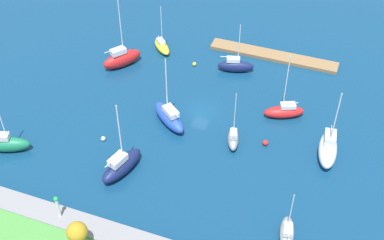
# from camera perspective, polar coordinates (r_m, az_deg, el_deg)

# --- Properties ---
(water) EXTENTS (160.00, 160.00, 0.00)m
(water) POSITION_cam_1_polar(r_m,az_deg,el_deg) (83.51, 0.92, 0.90)
(water) COLOR navy
(water) RESTS_ON ground
(pier_dock) EXTENTS (23.39, 3.03, 0.61)m
(pier_dock) POSITION_cam_1_polar(r_m,az_deg,el_deg) (96.60, 8.93, 7.01)
(pier_dock) COLOR olive
(pier_dock) RESTS_ON ground
(harbor_beacon) EXTENTS (0.56, 0.56, 3.73)m
(harbor_beacon) POSITION_cam_1_polar(r_m,az_deg,el_deg) (67.72, -14.57, -9.08)
(harbor_beacon) COLOR silver
(harbor_beacon) RESTS_ON breakwater
(park_tree_center) EXTENTS (2.55, 2.55, 4.21)m
(park_tree_center) POSITION_cam_1_polar(r_m,az_deg,el_deg) (63.87, -12.53, -11.95)
(park_tree_center) COLOR brown
(park_tree_center) RESTS_ON shoreline_park
(sailboat_navy_mid_basin) EXTENTS (4.47, 8.02, 12.06)m
(sailboat_navy_mid_basin) POSITION_cam_1_polar(r_m,az_deg,el_deg) (73.85, -7.76, -4.92)
(sailboat_navy_mid_basin) COLOR #141E4C
(sailboat_navy_mid_basin) RESTS_ON water
(sailboat_gray_center_basin) EXTENTS (2.67, 5.33, 7.92)m
(sailboat_gray_center_basin) POSITION_cam_1_polar(r_m,az_deg,el_deg) (67.42, 10.40, -12.08)
(sailboat_gray_center_basin) COLOR gray
(sailboat_gray_center_basin) RESTS_ON water
(sailboat_red_outer_mooring) EXTENTS (6.24, 7.34, 13.78)m
(sailboat_red_outer_mooring) POSITION_cam_1_polar(r_m,az_deg,el_deg) (93.37, -7.72, 6.74)
(sailboat_red_outer_mooring) COLOR red
(sailboat_red_outer_mooring) RESTS_ON water
(sailboat_green_near_pier) EXTENTS (7.26, 4.48, 11.18)m
(sailboat_green_near_pier) POSITION_cam_1_polar(r_m,az_deg,el_deg) (80.99, -19.75, -2.46)
(sailboat_green_near_pier) COLOR #19724C
(sailboat_green_near_pier) RESTS_ON water
(sailboat_blue_inner_mooring) EXTENTS (7.80, 6.88, 11.96)m
(sailboat_blue_inner_mooring) POSITION_cam_1_polar(r_m,az_deg,el_deg) (80.66, -2.53, 0.38)
(sailboat_blue_inner_mooring) COLOR #2347B2
(sailboat_blue_inner_mooring) RESTS_ON water
(sailboat_white_off_beacon) EXTENTS (3.51, 7.61, 12.15)m
(sailboat_white_off_beacon) POSITION_cam_1_polar(r_m,az_deg,el_deg) (77.70, 14.72, -3.06)
(sailboat_white_off_beacon) COLOR white
(sailboat_white_off_beacon) RESTS_ON water
(sailboat_yellow_along_channel) EXTENTS (5.12, 5.11, 9.29)m
(sailboat_yellow_along_channel) POSITION_cam_1_polar(r_m,az_deg,el_deg) (97.04, -3.33, 8.09)
(sailboat_yellow_along_channel) COLOR yellow
(sailboat_yellow_along_channel) RESTS_ON water
(sailboat_navy_west_end) EXTENTS (6.62, 3.62, 9.43)m
(sailboat_navy_west_end) POSITION_cam_1_polar(r_m,az_deg,el_deg) (91.73, 4.82, 5.98)
(sailboat_navy_west_end) COLOR #141E4C
(sailboat_navy_west_end) RESTS_ON water
(sailboat_gray_east_end) EXTENTS (2.89, 5.05, 9.45)m
(sailboat_gray_east_end) POSITION_cam_1_polar(r_m,az_deg,el_deg) (77.65, 4.55, -2.00)
(sailboat_gray_east_end) COLOR gray
(sailboat_gray_east_end) RESTS_ON water
(sailboat_red_by_breakwater) EXTENTS (6.73, 4.58, 11.68)m
(sailboat_red_by_breakwater) POSITION_cam_1_polar(r_m,az_deg,el_deg) (83.25, 10.10, 0.95)
(sailboat_red_by_breakwater) COLOR red
(sailboat_red_by_breakwater) RESTS_ON water
(mooring_buoy_red) EXTENTS (0.87, 0.87, 0.87)m
(mooring_buoy_red) POSITION_cam_1_polar(r_m,az_deg,el_deg) (78.43, 8.07, -2.49)
(mooring_buoy_red) COLOR red
(mooring_buoy_red) RESTS_ON water
(mooring_buoy_white) EXTENTS (0.71, 0.71, 0.71)m
(mooring_buoy_white) POSITION_cam_1_polar(r_m,az_deg,el_deg) (79.55, -9.74, -2.04)
(mooring_buoy_white) COLOR white
(mooring_buoy_white) RESTS_ON water
(mooring_buoy_yellow) EXTENTS (0.71, 0.71, 0.71)m
(mooring_buoy_yellow) POSITION_cam_1_polar(r_m,az_deg,el_deg) (93.20, 0.27, 6.17)
(mooring_buoy_yellow) COLOR yellow
(mooring_buoy_yellow) RESTS_ON water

